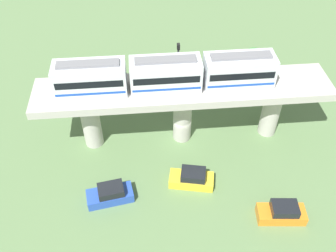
{
  "coord_description": "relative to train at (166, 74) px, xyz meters",
  "views": [
    {
      "loc": [
        28.39,
        -4.09,
        29.17
      ],
      "look_at": [
        2.5,
        -1.73,
        4.13
      ],
      "focal_mm": 40.2,
      "sensor_mm": 36.0,
      "label": 1
    }
  ],
  "objects": [
    {
      "name": "ground_plane",
      "position": [
        0.0,
        1.73,
        -8.42
      ],
      "size": [
        120.0,
        120.0,
        0.0
      ],
      "primitive_type": "plane",
      "color": "#5B7A4C"
    },
    {
      "name": "viaduct",
      "position": [
        0.0,
        1.73,
        -3.15
      ],
      "size": [
        5.2,
        28.85,
        6.89
      ],
      "color": "#B7B2AA",
      "rests_on": "ground"
    },
    {
      "name": "train",
      "position": [
        0.0,
        0.0,
        0.0
      ],
      "size": [
        2.64,
        20.5,
        3.24
      ],
      "color": "silver",
      "rests_on": "viaduct"
    },
    {
      "name": "parked_car_yellow",
      "position": [
        6.4,
        1.93,
        -7.68
      ],
      "size": [
        2.64,
        4.48,
        1.76
      ],
      "rotation": [
        0.0,
        0.0,
        -0.21
      ],
      "color": "yellow",
      "rests_on": "ground"
    },
    {
      "name": "parked_car_blue",
      "position": [
        7.52,
        -5.78,
        -7.68
      ],
      "size": [
        2.45,
        4.43,
        1.76
      ],
      "rotation": [
        0.0,
        0.0,
        0.16
      ],
      "color": "#284CB7",
      "rests_on": "ground"
    },
    {
      "name": "parked_car_orange",
      "position": [
        10.87,
        9.32,
        -7.68
      ],
      "size": [
        2.2,
        4.35,
        1.76
      ],
      "rotation": [
        0.0,
        0.0,
        -0.1
      ],
      "color": "orange",
      "rests_on": "ground"
    },
    {
      "name": "tree_near_viaduct",
      "position": [
        -9.48,
        11.63,
        -5.22
      ],
      "size": [
        2.57,
        2.57,
        4.52
      ],
      "color": "brown",
      "rests_on": "ground"
    },
    {
      "name": "signal_post",
      "position": [
        -3.4,
        1.57,
        -3.16
      ],
      "size": [
        0.44,
        0.28,
        9.49
      ],
      "color": "#4C4C51",
      "rests_on": "ground"
    }
  ]
}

